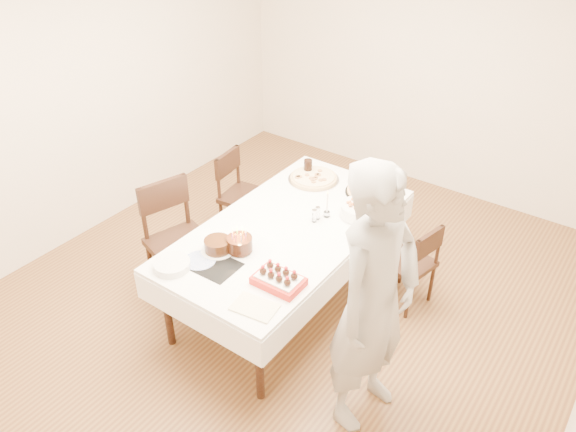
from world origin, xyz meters
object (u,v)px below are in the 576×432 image
Objects in this scene: dining_table at (288,264)px; strawberry_box at (279,280)px; pizza_white at (314,178)px; pizza_pepperoni at (369,191)px; layer_cake at (218,246)px; person at (374,303)px; chair_left_dessert at (181,245)px; birthday_cake at (239,240)px; chair_left_savory at (246,197)px; taper_candle at (327,204)px; chair_right_savory at (407,263)px; cola_glass at (308,167)px; pasta_bowl at (359,210)px.

dining_table is 6.36× the size of strawberry_box.
pizza_white is 0.52m from pizza_pepperoni.
strawberry_box is at bearing -3.92° from layer_cake.
person is (1.06, -0.58, 0.57)m from dining_table.
dining_table is at bearing -132.95° from chair_left_dessert.
chair_left_dessert is at bearing -149.91° from dining_table.
chair_left_dessert reaches higher than dining_table.
pizza_pepperoni is at bearing 73.82° from birthday_cake.
strawberry_box reaches higher than pizza_pepperoni.
pizza_pepperoni is 1.34m from birthday_cake.
taper_candle is (1.06, -0.24, 0.44)m from chair_left_savory.
chair_right_savory is 4.17× the size of birthday_cake.
cola_glass is at bearing 94.84° from layer_cake.
cola_glass is (-0.52, 0.49, -0.05)m from taper_candle.
chair_left_dessert is (-1.56, -1.01, 0.12)m from chair_right_savory.
chair_right_savory is 1.72× the size of pizza_white.
pizza_white is 3.24× the size of cola_glass.
chair_left_dessert is (0.13, -0.98, 0.07)m from chair_left_savory.
pizza_pepperoni is 1.37× the size of pasta_bowl.
chair_right_savory is 3.15× the size of layer_cake.
pizza_white is at bearing -31.78° from cola_glass.
pizza_white is at bearing 108.46° from dining_table.
person is at bearing -45.20° from pizza_white.
taper_candle is 0.98× the size of layer_cake.
person is 5.62× the size of strawberry_box.
chair_left_savory reaches higher than pasta_bowl.
layer_cake is (0.53, -0.11, 0.29)m from chair_left_dessert.
pizza_white is 1.20m from birthday_cake.
taper_candle reaches higher than cola_glass.
strawberry_box is at bearing -63.29° from cola_glass.
person is 10.03× the size of birthday_cake.
chair_left_savory is 1.34m from birthday_cake.
dining_table is 5.17× the size of pizza_pepperoni.
chair_left_dessert is at bearing -129.24° from pizza_pepperoni.
dining_table is 1.33m from person.
pizza_white is (-0.24, 0.73, 0.40)m from dining_table.
chair_right_savory is (0.80, 0.57, 0.02)m from dining_table.
pizza_white is at bearing -97.05° from chair_left_dessert.
pasta_bowl is 1.06m from strawberry_box.
chair_left_savory is 3.58× the size of taper_candle.
pasta_bowl reaches higher than chair_right_savory.
chair_left_dessert is (-0.76, -0.44, 0.14)m from dining_table.
pizza_pepperoni is (0.27, 0.82, 0.40)m from dining_table.
cola_glass is 0.75× the size of birthday_cake.
pizza_white is 1.83× the size of layer_cake.
pasta_bowl is at bearing -153.00° from chair_right_savory.
chair_left_dessert is 1.16m from strawberry_box.
pizza_pepperoni is at bearing 70.00° from layer_cake.
birthday_cake reaches higher than pasta_bowl.
chair_left_savory is at bearing -166.82° from chair_right_savory.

